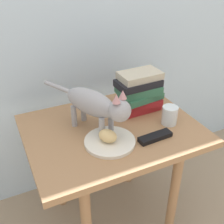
{
  "coord_description": "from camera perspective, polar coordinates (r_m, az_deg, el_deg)",
  "views": [
    {
      "loc": [
        -0.44,
        -0.93,
        1.3
      ],
      "look_at": [
        0.0,
        0.0,
        0.69
      ],
      "focal_mm": 44.66,
      "sensor_mm": 36.0,
      "label": 1
    }
  ],
  "objects": [
    {
      "name": "ground_plane",
      "position": [
        1.66,
        0.0,
        -20.74
      ],
      "size": [
        6.0,
        6.0,
        0.0
      ],
      "primitive_type": "plane",
      "color": "gray"
    },
    {
      "name": "plate",
      "position": [
        1.14,
        -0.45,
        -6.07
      ],
      "size": [
        0.21,
        0.21,
        0.01
      ],
      "primitive_type": "cylinder",
      "color": "silver",
      "rests_on": "side_table"
    },
    {
      "name": "cat",
      "position": [
        1.15,
        -3.31,
        1.55
      ],
      "size": [
        0.25,
        0.44,
        0.23
      ],
      "color": "#99999E",
      "rests_on": "side_table"
    },
    {
      "name": "side_table",
      "position": [
        1.29,
        0.0,
        -6.51
      ],
      "size": [
        0.76,
        0.58,
        0.61
      ],
      "color": "#9E724C",
      "rests_on": "ground"
    },
    {
      "name": "candle_jar",
      "position": [
        1.28,
        11.69,
        -0.83
      ],
      "size": [
        0.07,
        0.07,
        0.08
      ],
      "color": "silver",
      "rests_on": "side_table"
    },
    {
      "name": "book_stack",
      "position": [
        1.33,
        5.57,
        4.09
      ],
      "size": [
        0.22,
        0.14,
        0.2
      ],
      "color": "maroon",
      "rests_on": "side_table"
    },
    {
      "name": "tv_remote",
      "position": [
        1.18,
        8.83,
        -5.05
      ],
      "size": [
        0.15,
        0.05,
        0.02
      ],
      "primitive_type": "cube",
      "rotation": [
        0.0,
        0.0,
        0.06
      ],
      "color": "black",
      "rests_on": "side_table"
    },
    {
      "name": "bread_roll",
      "position": [
        1.12,
        -0.88,
        -4.91
      ],
      "size": [
        0.09,
        0.1,
        0.05
      ],
      "primitive_type": "ellipsoid",
      "rotation": [
        0.0,
        0.0,
        2.07
      ],
      "color": "#E0BC7A",
      "rests_on": "plate"
    }
  ]
}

